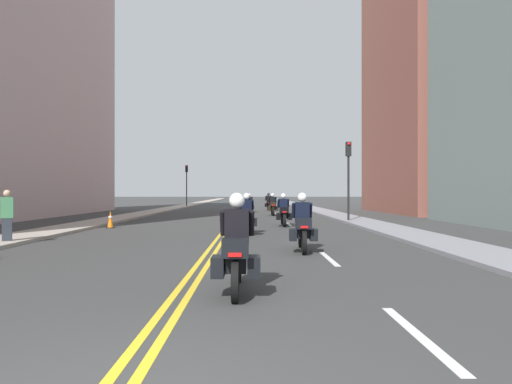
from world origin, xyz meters
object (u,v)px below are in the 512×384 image
Objects in this scene: motorcycle_3 at (284,213)px; motorcycle_6 at (249,205)px; traffic_light_near at (348,166)px; motorcycle_0 at (237,252)px; pedestrian_2 at (7,216)px; motorcycle_7 at (269,203)px; traffic_light_far at (187,178)px; motorcycle_4 at (246,209)px; motorcycle_1 at (302,227)px; motorcycle_5 at (273,206)px; traffic_cone_0 at (110,219)px; motorcycle_2 at (247,217)px.

motorcycle_6 is (-1.79, 15.22, 0.00)m from motorcycle_3.
motorcycle_0 is at bearing -107.80° from traffic_light_near.
pedestrian_2 is (-9.32, -7.85, 0.25)m from motorcycle_3.
motorcycle_7 is 0.50× the size of traffic_light_near.
motorcycle_4 is at bearing -73.76° from traffic_light_far.
motorcycle_6 is at bearing 96.53° from motorcycle_1.
motorcycle_3 is at bearing 15.35° from pedestrian_2.
motorcycle_4 reaches higher than motorcycle_5.
traffic_cone_0 is at bearing -114.21° from motorcycle_6.
traffic_light_far reaches higher than motorcycle_2.
motorcycle_2 is at bearing -77.83° from traffic_light_far.
motorcycle_5 is at bearing 117.32° from traffic_light_near.
motorcycle_0 is at bearing -93.39° from motorcycle_2.
motorcycle_2 is at bearing -96.88° from motorcycle_5.
traffic_light_far is 2.79× the size of pedestrian_2.
motorcycle_3 is (1.77, 4.40, -0.03)m from motorcycle_2.
motorcycle_7 reaches higher than traffic_cone_0.
motorcycle_4 is 14.89m from pedestrian_2.
motorcycle_1 reaches higher than motorcycle_7.
pedestrian_2 is at bearing -117.30° from motorcycle_5.
motorcycle_1 is 0.50× the size of traffic_light_near.
motorcycle_1 is 29.33m from motorcycle_7.
motorcycle_2 is at bearing -111.61° from motorcycle_3.
traffic_light_near reaches higher than motorcycle_2.
motorcycle_2 is 1.00× the size of motorcycle_7.
traffic_light_far reaches higher than traffic_light_near.
motorcycle_3 is at bearing -86.24° from motorcycle_6.
motorcycle_3 is 0.47× the size of traffic_light_far.
traffic_light_far reaches higher than motorcycle_0.
motorcycle_0 reaches higher than motorcycle_5.
motorcycle_4 is at bearing 158.05° from traffic_light_near.
pedestrian_2 is (-7.51, 6.89, 0.23)m from motorcycle_0.
traffic_cone_0 is 6.80m from pedestrian_2.
motorcycle_1 is at bearing -92.29° from motorcycle_7.
traffic_light_far is (-9.19, 30.01, 2.71)m from motorcycle_3.
motorcycle_5 is at bearing 54.67° from traffic_cone_0.
motorcycle_3 is 5.43m from motorcycle_4.
motorcycle_2 is 0.98× the size of motorcycle_5.
traffic_cone_0 is (-8.11, -11.44, -0.24)m from motorcycle_5.
traffic_light_near reaches higher than motorcycle_4.
motorcycle_3 is 10.27m from motorcycle_5.
motorcycle_1 is 0.99× the size of motorcycle_3.
motorcycle_1 is 14.76m from motorcycle_4.
motorcycle_0 is 34.53m from motorcycle_7.
traffic_light_near is at bearing 18.17° from traffic_cone_0.
motorcycle_2 is (0.03, 10.34, 0.00)m from motorcycle_0.
motorcycle_4 is at bearing 45.02° from traffic_cone_0.
pedestrian_2 is at bearing -141.06° from traffic_light_near.
traffic_light_far is (-7.42, 34.41, 2.68)m from motorcycle_2.
traffic_light_near is (3.83, -16.99, 2.46)m from motorcycle_7.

